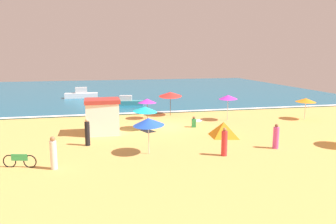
# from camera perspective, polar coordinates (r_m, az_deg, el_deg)

# --- Properties ---
(ground_plane) EXTENTS (60.00, 60.00, 0.00)m
(ground_plane) POSITION_cam_1_polar(r_m,az_deg,el_deg) (27.13, -1.03, -2.56)
(ground_plane) COLOR #E0A856
(ocean_water) EXTENTS (60.00, 44.00, 0.10)m
(ocean_water) POSITION_cam_1_polar(r_m,az_deg,el_deg) (54.50, -7.08, 3.81)
(ocean_water) COLOR #196084
(ocean_water) RESTS_ON ground_plane
(wave_breaker_foam) EXTENTS (57.00, 0.70, 0.01)m
(wave_breaker_foam) POSITION_cam_1_polar(r_m,az_deg,el_deg) (33.18, -3.26, -0.06)
(wave_breaker_foam) COLOR white
(wave_breaker_foam) RESTS_ON ocean_water
(lifeguard_cabana) EXTENTS (2.58, 2.11, 2.67)m
(lifeguard_cabana) POSITION_cam_1_polar(r_m,az_deg,el_deg) (24.90, -11.40, -0.72)
(lifeguard_cabana) COLOR white
(lifeguard_cabana) RESTS_ON ground_plane
(beach_umbrella_0) EXTENTS (1.94, 1.95, 2.00)m
(beach_umbrella_0) POSITION_cam_1_polar(r_m,az_deg,el_deg) (32.36, 23.04, 1.93)
(beach_umbrella_0) COLOR silver
(beach_umbrella_0) RESTS_ON ground_plane
(beach_umbrella_2) EXTENTS (2.12, 2.13, 1.93)m
(beach_umbrella_2) POSITION_cam_1_polar(r_m,az_deg,el_deg) (30.09, -3.67, 1.97)
(beach_umbrella_2) COLOR #4C3823
(beach_umbrella_2) RESTS_ON ground_plane
(beach_umbrella_3) EXTENTS (2.39, 2.39, 2.38)m
(beach_umbrella_3) POSITION_cam_1_polar(r_m,az_deg,el_deg) (29.74, 10.50, 2.60)
(beach_umbrella_3) COLOR silver
(beach_umbrella_3) RESTS_ON ground_plane
(beach_umbrella_5) EXTENTS (2.73, 2.73, 1.93)m
(beach_umbrella_5) POSITION_cam_1_polar(r_m,az_deg,el_deg) (25.79, -4.05, 0.51)
(beach_umbrella_5) COLOR silver
(beach_umbrella_5) RESTS_ON ground_plane
(beach_umbrella_6) EXTENTS (2.87, 2.89, 2.44)m
(beach_umbrella_6) POSITION_cam_1_polar(r_m,az_deg,el_deg) (31.70, 0.41, 3.16)
(beach_umbrella_6) COLOR #4C3823
(beach_umbrella_6) RESTS_ON ground_plane
(beach_umbrella_7) EXTENTS (2.65, 2.64, 2.26)m
(beach_umbrella_7) POSITION_cam_1_polar(r_m,az_deg,el_deg) (19.35, -3.43, -1.72)
(beach_umbrella_7) COLOR silver
(beach_umbrella_7) RESTS_ON ground_plane
(beach_tent) EXTENTS (2.48, 2.54, 1.10)m
(beach_tent) POSITION_cam_1_polar(r_m,az_deg,el_deg) (24.00, 9.72, -3.03)
(beach_tent) COLOR orange
(beach_tent) RESTS_ON ground_plane
(parked_bicycle) EXTENTS (1.78, 0.52, 0.76)m
(parked_bicycle) POSITION_cam_1_polar(r_m,az_deg,el_deg) (19.13, -24.59, -7.74)
(parked_bicycle) COLOR black
(parked_bicycle) RESTS_ON ground_plane
(beachgoer_0) EXTENTS (0.47, 0.47, 0.91)m
(beachgoer_0) POSITION_cam_1_polar(r_m,az_deg,el_deg) (26.88, 4.55, -1.84)
(beachgoer_0) COLOR green
(beachgoer_0) RESTS_ON ground_plane
(beachgoer_1) EXTENTS (0.47, 0.47, 1.60)m
(beachgoer_1) POSITION_cam_1_polar(r_m,az_deg,el_deg) (21.85, 18.41, -4.21)
(beachgoer_1) COLOR #D84CA5
(beachgoer_1) RESTS_ON ground_plane
(beachgoer_4) EXTENTS (0.45, 0.45, 1.82)m
(beachgoer_4) POSITION_cam_1_polar(r_m,az_deg,el_deg) (21.98, -13.97, -3.56)
(beachgoer_4) COLOR black
(beachgoer_4) RESTS_ON ground_plane
(beachgoer_5) EXTENTS (0.46, 0.46, 1.76)m
(beachgoer_5) POSITION_cam_1_polar(r_m,az_deg,el_deg) (18.05, -19.46, -6.92)
(beachgoer_5) COLOR white
(beachgoer_5) RESTS_ON ground_plane
(beachgoer_6) EXTENTS (0.42, 0.42, 1.70)m
(beachgoer_6) POSITION_cam_1_polar(r_m,az_deg,el_deg) (19.54, 9.86, -5.33)
(beachgoer_6) COLOR red
(beachgoer_6) RESTS_ON ground_plane
(beach_towel_0) EXTENTS (1.24, 1.53, 0.01)m
(beach_towel_0) POSITION_cam_1_polar(r_m,az_deg,el_deg) (25.61, -3.60, -3.32)
(beach_towel_0) COLOR black
(beach_towel_0) RESTS_ON ground_plane
(beach_towel_1) EXTENTS (1.23, 1.33, 0.01)m
(beach_towel_1) POSITION_cam_1_polar(r_m,az_deg,el_deg) (29.56, 5.32, -1.53)
(beach_towel_1) COLOR white
(beach_towel_1) RESTS_ON ground_plane
(small_boat_0) EXTENTS (4.36, 1.25, 1.45)m
(small_boat_0) POSITION_cam_1_polar(r_m,az_deg,el_deg) (45.64, -14.97, 3.00)
(small_boat_0) COLOR white
(small_boat_0) RESTS_ON ocean_water
(small_boat_1) EXTENTS (4.12, 1.75, 1.12)m
(small_boat_1) POSITION_cam_1_polar(r_m,az_deg,el_deg) (38.30, -7.41, 1.79)
(small_boat_1) COLOR teal
(small_boat_1) RESTS_ON ocean_water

